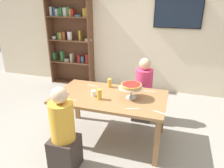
{
  "coord_description": "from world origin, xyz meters",
  "views": [
    {
      "loc": [
        0.89,
        -2.75,
        2.11
      ],
      "look_at": [
        0.0,
        0.1,
        0.89
      ],
      "focal_mm": 34.59,
      "sensor_mm": 36.0,
      "label": 1
    }
  ],
  "objects_px": {
    "cutlery_fork_near": "(93,86)",
    "cutlery_knife_far": "(70,101)",
    "television": "(178,14)",
    "salad_plate_far_diner": "(62,93)",
    "beer_glass_amber_short": "(110,83)",
    "beer_glass_amber_tall": "(99,94)",
    "deep_dish_pizza_stand": "(131,87)",
    "salad_plate_near_diner": "(126,87)",
    "water_glass_clear_near": "(94,93)",
    "cutlery_spare_fork": "(160,112)",
    "diner_far_right": "(143,94)",
    "cutlery_fork_far": "(132,109)",
    "bookshelf": "(71,39)",
    "diner_near_left": "(63,136)",
    "cutlery_knife_near": "(150,91)",
    "dining_table": "(110,101)"
  },
  "relations": [
    {
      "from": "deep_dish_pizza_stand",
      "to": "beer_glass_amber_short",
      "type": "xyz_separation_m",
      "value": [
        -0.42,
        0.29,
        -0.1
      ]
    },
    {
      "from": "dining_table",
      "to": "diner_near_left",
      "type": "height_order",
      "value": "diner_near_left"
    },
    {
      "from": "television",
      "to": "salad_plate_near_diner",
      "type": "height_order",
      "value": "television"
    },
    {
      "from": "deep_dish_pizza_stand",
      "to": "beer_glass_amber_short",
      "type": "relative_size",
      "value": 2.35
    },
    {
      "from": "salad_plate_far_diner",
      "to": "beer_glass_amber_short",
      "type": "relative_size",
      "value": 1.46
    },
    {
      "from": "cutlery_spare_fork",
      "to": "cutlery_fork_near",
      "type": "bearing_deg",
      "value": 170.78
    },
    {
      "from": "bookshelf",
      "to": "diner_far_right",
      "type": "distance_m",
      "value": 2.49
    },
    {
      "from": "cutlery_knife_far",
      "to": "dining_table",
      "type": "bearing_deg",
      "value": 12.67
    },
    {
      "from": "cutlery_fork_near",
      "to": "dining_table",
      "type": "bearing_deg",
      "value": 149.87
    },
    {
      "from": "bookshelf",
      "to": "diner_near_left",
      "type": "relative_size",
      "value": 1.92
    },
    {
      "from": "bookshelf",
      "to": "cutlery_knife_far",
      "type": "xyz_separation_m",
      "value": [
        1.17,
        -2.34,
        -0.41
      ]
    },
    {
      "from": "beer_glass_amber_tall",
      "to": "diner_near_left",
      "type": "bearing_deg",
      "value": -111.72
    },
    {
      "from": "water_glass_clear_near",
      "to": "deep_dish_pizza_stand",
      "type": "bearing_deg",
      "value": 11.65
    },
    {
      "from": "cutlery_fork_near",
      "to": "cutlery_fork_far",
      "type": "bearing_deg",
      "value": 149.91
    },
    {
      "from": "salad_plate_far_diner",
      "to": "cutlery_fork_far",
      "type": "bearing_deg",
      "value": -7.24
    },
    {
      "from": "bookshelf",
      "to": "cutlery_knife_near",
      "type": "height_order",
      "value": "bookshelf"
    },
    {
      "from": "deep_dish_pizza_stand",
      "to": "salad_plate_far_diner",
      "type": "xyz_separation_m",
      "value": [
        -1.02,
        -0.18,
        -0.15
      ]
    },
    {
      "from": "deep_dish_pizza_stand",
      "to": "cutlery_spare_fork",
      "type": "bearing_deg",
      "value": -35.06
    },
    {
      "from": "diner_near_left",
      "to": "deep_dish_pizza_stand",
      "type": "height_order",
      "value": "diner_near_left"
    },
    {
      "from": "diner_near_left",
      "to": "beer_glass_amber_tall",
      "type": "distance_m",
      "value": 0.75
    },
    {
      "from": "cutlery_knife_far",
      "to": "diner_near_left",
      "type": "bearing_deg",
      "value": -95.26
    },
    {
      "from": "diner_far_right",
      "to": "cutlery_fork_far",
      "type": "distance_m",
      "value": 1.07
    },
    {
      "from": "beer_glass_amber_short",
      "to": "beer_glass_amber_tall",
      "type": "bearing_deg",
      "value": -89.85
    },
    {
      "from": "beer_glass_amber_tall",
      "to": "cutlery_fork_near",
      "type": "relative_size",
      "value": 0.85
    },
    {
      "from": "salad_plate_far_diner",
      "to": "water_glass_clear_near",
      "type": "relative_size",
      "value": 2.22
    },
    {
      "from": "cutlery_fork_near",
      "to": "cutlery_knife_far",
      "type": "distance_m",
      "value": 0.62
    },
    {
      "from": "beer_glass_amber_tall",
      "to": "water_glass_clear_near",
      "type": "relative_size",
      "value": 1.66
    },
    {
      "from": "television",
      "to": "salad_plate_far_diner",
      "type": "height_order",
      "value": "television"
    },
    {
      "from": "cutlery_knife_near",
      "to": "diner_far_right",
      "type": "bearing_deg",
      "value": -74.04
    },
    {
      "from": "water_glass_clear_near",
      "to": "cutlery_spare_fork",
      "type": "distance_m",
      "value": 1.0
    },
    {
      "from": "dining_table",
      "to": "cutlery_spare_fork",
      "type": "relative_size",
      "value": 9.11
    },
    {
      "from": "television",
      "to": "beer_glass_amber_tall",
      "type": "bearing_deg",
      "value": -111.85
    },
    {
      "from": "diner_far_right",
      "to": "beer_glass_amber_tall",
      "type": "height_order",
      "value": "diner_far_right"
    },
    {
      "from": "cutlery_knife_far",
      "to": "cutlery_fork_far",
      "type": "bearing_deg",
      "value": -19.18
    },
    {
      "from": "bookshelf",
      "to": "salad_plate_far_diner",
      "type": "relative_size",
      "value": 10.89
    },
    {
      "from": "beer_glass_amber_tall",
      "to": "cutlery_knife_far",
      "type": "xyz_separation_m",
      "value": [
        -0.38,
        -0.17,
        -0.07
      ]
    },
    {
      "from": "television",
      "to": "cutlery_knife_near",
      "type": "relative_size",
      "value": 5.4
    },
    {
      "from": "television",
      "to": "beer_glass_amber_tall",
      "type": "distance_m",
      "value": 2.62
    },
    {
      "from": "salad_plate_near_diner",
      "to": "beer_glass_amber_short",
      "type": "relative_size",
      "value": 1.69
    },
    {
      "from": "salad_plate_far_diner",
      "to": "cutlery_knife_far",
      "type": "distance_m",
      "value": 0.28
    },
    {
      "from": "dining_table",
      "to": "cutlery_fork_far",
      "type": "bearing_deg",
      "value": -36.34
    },
    {
      "from": "beer_glass_amber_short",
      "to": "salad_plate_far_diner",
      "type": "bearing_deg",
      "value": -141.95
    },
    {
      "from": "diner_near_left",
      "to": "cutlery_knife_far",
      "type": "bearing_deg",
      "value": 15.58
    },
    {
      "from": "deep_dish_pizza_stand",
      "to": "salad_plate_near_diner",
      "type": "distance_m",
      "value": 0.38
    },
    {
      "from": "deep_dish_pizza_stand",
      "to": "cutlery_knife_near",
      "type": "distance_m",
      "value": 0.42
    },
    {
      "from": "deep_dish_pizza_stand",
      "to": "cutlery_fork_near",
      "type": "distance_m",
      "value": 0.77
    },
    {
      "from": "diner_far_right",
      "to": "salad_plate_near_diner",
      "type": "relative_size",
      "value": 4.9
    },
    {
      "from": "television",
      "to": "deep_dish_pizza_stand",
      "type": "xyz_separation_m",
      "value": [
        -0.49,
        -2.08,
        -0.86
      ]
    },
    {
      "from": "salad_plate_far_diner",
      "to": "water_glass_clear_near",
      "type": "bearing_deg",
      "value": 8.37
    },
    {
      "from": "diner_near_left",
      "to": "salad_plate_near_diner",
      "type": "height_order",
      "value": "diner_near_left"
    }
  ]
}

